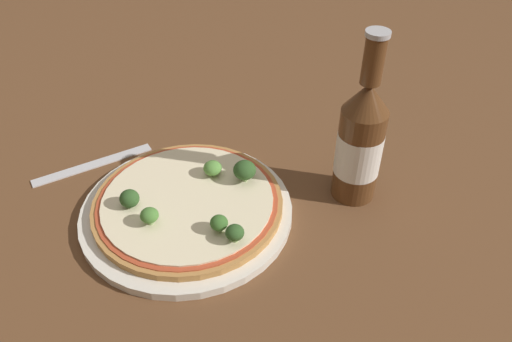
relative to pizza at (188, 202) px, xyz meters
name	(u,v)px	position (x,y,z in m)	size (l,w,h in m)	color
ground_plane	(196,200)	(-0.01, 0.02, -0.02)	(3.00, 3.00, 0.00)	brown
plate	(187,211)	(0.00, 0.00, -0.01)	(0.29, 0.29, 0.01)	silver
pizza	(188,202)	(0.00, 0.00, 0.00)	(0.26, 0.26, 0.01)	#B77F42
broccoli_floret_0	(129,199)	(-0.04, -0.06, 0.02)	(0.03, 0.03, 0.02)	#89A866
broccoli_floret_1	(149,215)	(0.00, -0.06, 0.02)	(0.02, 0.02, 0.02)	#89A866
broccoli_floret_2	(219,223)	(0.08, -0.01, 0.02)	(0.02, 0.02, 0.02)	#89A866
broccoli_floret_3	(245,170)	(0.03, 0.08, 0.03)	(0.03, 0.03, 0.03)	#89A866
broccoli_floret_4	(235,233)	(0.10, -0.01, 0.02)	(0.02, 0.02, 0.02)	#89A866
broccoli_floret_5	(215,170)	(-0.01, 0.06, 0.02)	(0.03, 0.03, 0.02)	#89A866
beer_bottle	(360,141)	(0.14, 0.19, 0.07)	(0.06, 0.06, 0.25)	#563319
fork	(93,164)	(-0.19, -0.04, -0.02)	(0.07, 0.18, 0.00)	silver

